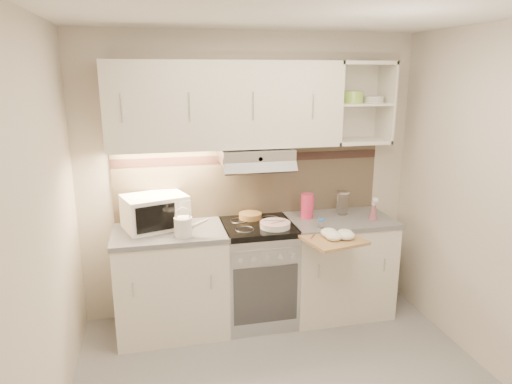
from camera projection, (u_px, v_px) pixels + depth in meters
room_shell at (283, 154)px, 3.03m from camera, size 3.04×2.84×2.52m
base_cabinet_left at (172, 283)px, 3.86m from camera, size 0.90×0.60×0.86m
worktop_left at (169, 233)px, 3.75m from camera, size 0.92×0.62×0.04m
base_cabinet_right at (337, 267)px, 4.18m from camera, size 0.90×0.60×0.86m
worktop_right at (340, 220)px, 4.07m from camera, size 0.92×0.62×0.04m
electric_range at (258, 272)px, 4.02m from camera, size 0.60×0.60×0.90m
microwave at (155, 212)px, 3.78m from camera, size 0.58×0.50×0.28m
watering_can at (184, 226)px, 3.59m from camera, size 0.28×0.14×0.24m
plate_stack at (275, 225)px, 3.81m from camera, size 0.26×0.26×0.05m
bread_loaf at (250, 216)px, 4.04m from camera, size 0.20×0.20×0.05m
pink_pitcher at (307, 206)px, 4.04m from camera, size 0.12×0.11×0.22m
glass_jar at (343, 203)px, 4.15m from camera, size 0.11×0.11×0.22m
spice_jar at (321, 223)px, 3.79m from camera, size 0.05×0.05×0.08m
spray_bottle at (373, 211)px, 4.00m from camera, size 0.08×0.08×0.21m
cutting_board at (333, 240)px, 3.61m from camera, size 0.51×0.47×0.02m
dish_towel at (339, 234)px, 3.62m from camera, size 0.27×0.24×0.06m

